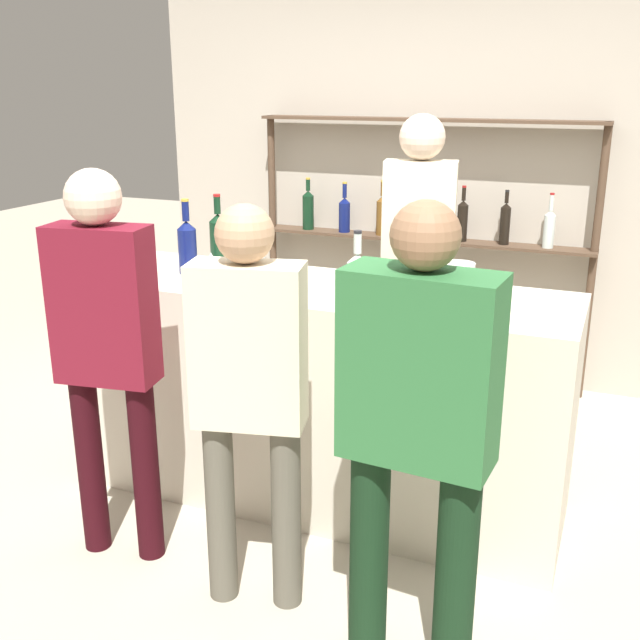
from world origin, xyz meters
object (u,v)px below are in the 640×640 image
Objects in this scene: customer_left at (106,337)px; server_behind_counter at (418,249)px; counter_bottle_1 at (218,238)px; customer_right at (418,415)px; cork_jar at (459,278)px; counter_bottle_2 at (187,245)px; wine_glass at (211,261)px; customer_center at (249,381)px; counter_bottle_0 at (357,278)px; counter_bottle_3 at (256,261)px.

customer_left is 0.91× the size of server_behind_counter.
customer_right is (1.33, -1.08, -0.27)m from counter_bottle_1.
cork_jar is at bearing 18.21° from server_behind_counter.
counter_bottle_2 is at bearing -172.88° from cork_jar.
counter_bottle_1 is 1.07m from server_behind_counter.
customer_center is at bearing -51.04° from wine_glass.
counter_bottle_0 reaches higher than cork_jar.
counter_bottle_0 is at bearing -68.93° from customer_left.
counter_bottle_1 is 0.96m from customer_left.
counter_bottle_0 is 1.04m from customer_left.
customer_right is (0.95, -0.74, -0.26)m from counter_bottle_3.
counter_bottle_1 is at bearing 114.80° from wine_glass.
cork_jar is at bearing 49.02° from counter_bottle_0.
customer_center is at bearing -119.23° from cork_jar.
counter_bottle_1 is 0.22× the size of customer_left.
customer_center is at bearing -65.58° from counter_bottle_3.
counter_bottle_3 is 0.78m from customer_center.
wine_glass is 0.63m from customer_left.
customer_right is at bearing -110.58° from customer_center.
customer_right reaches higher than counter_bottle_3.
wine_glass is 0.10× the size of customer_right.
counter_bottle_2 is 1.14m from customer_center.
wine_glass is 1.11m from cork_jar.
customer_left is at bearing -39.63° from server_behind_counter.
customer_right reaches higher than counter_bottle_0.
server_behind_counter is (-0.03, 1.05, -0.09)m from counter_bottle_0.
counter_bottle_3 is 2.13× the size of wine_glass.
server_behind_counter reaches higher than cork_jar.
wine_glass reaches higher than cork_jar.
counter_bottle_2 reaches higher than counter_bottle_3.
counter_bottle_3 reaches higher than wine_glass.
server_behind_counter is at bearing 54.57° from wine_glass.
wine_glass is 0.09× the size of server_behind_counter.
counter_bottle_2 is (-0.95, 0.23, 0.02)m from counter_bottle_0.
counter_bottle_1 is 1.23m from cork_jar.
counter_bottle_3 is at bearing 4.09° from wine_glass.
counter_bottle_0 is 2.06× the size of wine_glass.
counter_bottle_2 reaches higher than counter_bottle_0.
customer_left is (0.01, -0.93, -0.23)m from counter_bottle_1.
counter_bottle_2 is 1.30m from cork_jar.
counter_bottle_3 is 0.18× the size of server_behind_counter.
customer_left is at bearing 87.81° from customer_right.
customer_right is 1.34m from customer_left.
customer_center reaches higher than counter_bottle_2.
customer_left is at bearing -143.55° from cork_jar.
cork_jar is (0.34, 0.39, -0.06)m from counter_bottle_0.
cork_jar is (1.23, -0.03, -0.08)m from counter_bottle_1.
wine_glass is at bearing -65.20° from counter_bottle_1.
customer_right is (1.17, -0.73, -0.24)m from wine_glass.
counter_bottle_1 is at bearing 71.38° from counter_bottle_2.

